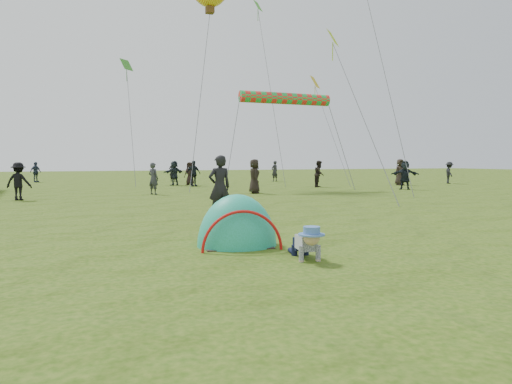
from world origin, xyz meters
name	(u,v)px	position (x,y,z in m)	size (l,w,h in m)	color
ground	(349,263)	(0.00, 0.00, 0.00)	(140.00, 140.00, 0.00)	#21450A
crawling_toddler	(307,242)	(-0.52, 0.50, 0.31)	(0.57, 0.81, 0.62)	black
popup_tent	(237,246)	(-1.24, 2.15, 0.00)	(1.59, 1.31, 2.06)	#1B965E
standing_adult	(220,187)	(-0.40, 6.38, 0.92)	(0.67, 0.44, 1.85)	black
crowd_person_0	(275,171)	(10.15, 27.32, 0.82)	(0.60, 0.39, 1.65)	#242428
crowd_person_3	(449,173)	(20.69, 19.67, 0.79)	(1.03, 0.59, 1.59)	black
crowd_person_4	(254,176)	(4.05, 15.49, 0.88)	(0.86, 0.56, 1.76)	black
crowd_person_5	(405,175)	(13.33, 15.35, 0.84)	(1.56, 0.50, 1.68)	black
crowd_person_6	(173,172)	(2.46, 30.14, 0.79)	(0.57, 0.38, 1.58)	black
crowd_person_7	(319,174)	(9.75, 19.11, 0.84)	(0.82, 0.64, 1.68)	black
crowd_person_8	(193,174)	(2.50, 22.75, 0.84)	(0.98, 0.41, 1.68)	black
crowd_person_10	(190,173)	(2.67, 24.67, 0.79)	(0.77, 0.50, 1.58)	black
crowd_person_11	(174,173)	(1.56, 24.37, 0.83)	(1.54, 0.49, 1.66)	#212931
crowd_person_12	(153,179)	(-0.92, 16.51, 0.79)	(0.58, 0.38, 1.58)	#2F3036
crowd_person_14	(36,172)	(-7.69, 32.51, 0.79)	(0.92, 0.38, 1.58)	#283247
crowd_person_15	(19,181)	(-6.73, 15.24, 0.81)	(1.04, 0.60, 1.61)	black
crowd_person_16	(400,172)	(16.01, 19.24, 0.89)	(0.87, 0.57, 1.78)	black
rainbow_tube_kite	(285,99)	(6.57, 17.30, 5.16)	(0.64, 0.64, 5.37)	red
diamond_kite_1	(315,82)	(11.91, 23.89, 7.44)	(1.03, 1.03, 0.00)	gold
diamond_kite_3	(126,65)	(-1.12, 28.11, 8.56)	(0.95, 0.95, 0.00)	#388C27
diamond_kite_8	(333,38)	(6.75, 12.38, 7.32)	(0.83, 0.83, 0.00)	#AED409
diamond_kite_9	(258,6)	(7.87, 25.08, 12.81)	(0.86, 0.86, 0.00)	green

